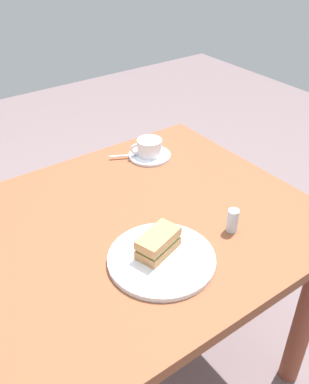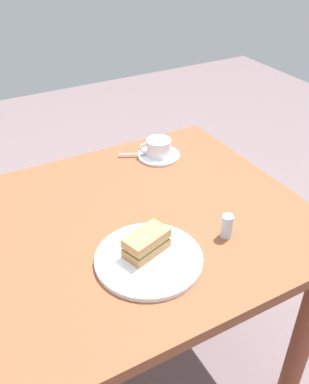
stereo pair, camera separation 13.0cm
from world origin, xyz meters
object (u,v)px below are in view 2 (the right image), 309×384
(dining_table, at_px, (114,256))
(coffee_cup, at_px, (158,147))
(spoon, at_px, (137,154))
(sandwich_front, at_px, (146,243))
(sandwich_plate, at_px, (149,259))
(salt_shaker, at_px, (227,226))
(coffee_saucer, at_px, (159,155))

(dining_table, height_order, coffee_cup, coffee_cup)
(dining_table, bearing_deg, spoon, -127.45)
(sandwich_front, xyz_separation_m, coffee_cup, (-0.28, -0.44, -0.00))
(sandwich_plate, relative_size, salt_shaker, 4.02)
(coffee_cup, bearing_deg, sandwich_front, 57.35)
(dining_table, xyz_separation_m, salt_shaker, (-0.26, 0.20, 0.16))
(dining_table, bearing_deg, sandwich_plate, 97.82)
(sandwich_plate, xyz_separation_m, coffee_cup, (-0.29, -0.46, 0.03))
(coffee_saucer, bearing_deg, sandwich_plate, 57.97)
(salt_shaker, bearing_deg, sandwich_plate, -3.95)
(sandwich_front, height_order, coffee_cup, sandwich_front)
(sandwich_plate, distance_m, sandwich_front, 0.04)
(spoon, bearing_deg, coffee_cup, 152.46)
(coffee_cup, xyz_separation_m, spoon, (0.07, -0.04, -0.03))
(dining_table, distance_m, coffee_cup, 0.45)
(sandwich_plate, bearing_deg, sandwich_front, -103.10)
(sandwich_front, relative_size, coffee_cup, 1.18)
(dining_table, distance_m, spoon, 0.42)
(sandwich_front, bearing_deg, coffee_cup, -122.65)
(coffee_cup, xyz_separation_m, salt_shaker, (0.05, 0.48, -0.01))
(sandwich_front, relative_size, salt_shaker, 1.92)
(sandwich_plate, distance_m, coffee_saucer, 0.55)
(coffee_saucer, bearing_deg, salt_shaker, 83.56)
(sandwich_plate, xyz_separation_m, coffee_saucer, (-0.29, -0.46, -0.00))
(dining_table, xyz_separation_m, coffee_saucer, (-0.31, -0.28, 0.13))
(coffee_saucer, bearing_deg, spoon, -27.40)
(sandwich_plate, relative_size, coffee_cup, 2.48)
(sandwich_plate, height_order, sandwich_front, sandwich_front)
(salt_shaker, bearing_deg, coffee_cup, -96.26)
(sandwich_plate, relative_size, coffee_saucer, 1.84)
(dining_table, relative_size, spoon, 12.58)
(sandwich_plate, height_order, coffee_saucer, sandwich_plate)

